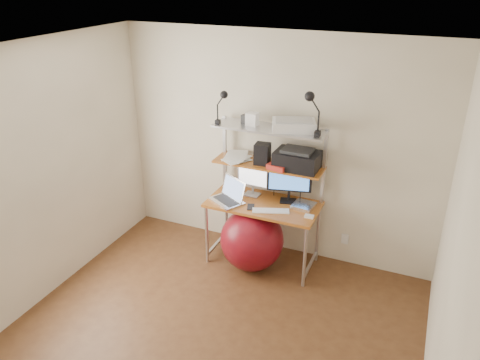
% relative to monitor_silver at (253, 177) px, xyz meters
% --- Properties ---
extents(room, '(3.60, 3.60, 3.60)m').
position_rel_monitor_silver_xyz_m(room, '(0.18, -1.59, 0.29)').
color(room, brown).
rests_on(room, ground).
extents(computer_desk, '(1.20, 0.60, 1.57)m').
position_rel_monitor_silver_xyz_m(computer_desk, '(0.18, -0.09, -0.00)').
color(computer_desk, '#AE6621').
rests_on(computer_desk, ground).
extents(desktop, '(1.20, 0.60, 0.00)m').
position_rel_monitor_silver_xyz_m(desktop, '(0.18, -0.15, -0.22)').
color(desktop, '#AE6621').
rests_on(desktop, computer_desk).
extents(mid_shelf, '(1.18, 0.34, 0.00)m').
position_rel_monitor_silver_xyz_m(mid_shelf, '(0.18, -0.02, 0.19)').
color(mid_shelf, '#AE6621').
rests_on(mid_shelf, computer_desk).
extents(top_shelf, '(1.18, 0.34, 0.00)m').
position_rel_monitor_silver_xyz_m(top_shelf, '(0.18, -0.02, 0.59)').
color(top_shelf, '#BBBBC0').
rests_on(top_shelf, computer_desk).
extents(floor, '(3.60, 3.60, 0.00)m').
position_rel_monitor_silver_xyz_m(floor, '(0.18, -1.59, -0.96)').
color(floor, brown).
rests_on(floor, ground).
extents(wall_outlet, '(0.08, 0.01, 0.12)m').
position_rel_monitor_silver_xyz_m(wall_outlet, '(1.03, 0.19, -0.66)').
color(wall_outlet, white).
rests_on(wall_outlet, room).
extents(monitor_silver, '(0.37, 0.13, 0.41)m').
position_rel_monitor_silver_xyz_m(monitor_silver, '(0.00, 0.00, 0.00)').
color(monitor_silver, '#B4B5B9').
rests_on(monitor_silver, desktop).
extents(monitor_black, '(0.47, 0.18, 0.48)m').
position_rel_monitor_silver_xyz_m(monitor_black, '(0.42, 0.01, 0.02)').
color(monitor_black, black).
rests_on(monitor_black, desktop).
extents(laptop, '(0.46, 0.43, 0.32)m').
position_rel_monitor_silver_xyz_m(laptop, '(-0.17, -0.24, -0.16)').
color(laptop, silver).
rests_on(laptop, desktop).
extents(keyboard, '(0.40, 0.23, 0.01)m').
position_rel_monitor_silver_xyz_m(keyboard, '(0.32, -0.29, -0.21)').
color(keyboard, white).
rests_on(keyboard, desktop).
extents(mouse, '(0.09, 0.06, 0.03)m').
position_rel_monitor_silver_xyz_m(mouse, '(0.72, -0.26, -0.20)').
color(mouse, white).
rests_on(mouse, desktop).
extents(mac_mini, '(0.24, 0.24, 0.04)m').
position_rel_monitor_silver_xyz_m(mac_mini, '(0.61, -0.07, -0.20)').
color(mac_mini, silver).
rests_on(mac_mini, desktop).
extents(phone, '(0.11, 0.15, 0.01)m').
position_rel_monitor_silver_xyz_m(phone, '(0.09, -0.29, -0.21)').
color(phone, black).
rests_on(phone, desktop).
extents(printer, '(0.46, 0.32, 0.21)m').
position_rel_monitor_silver_xyz_m(printer, '(0.50, -0.03, 0.30)').
color(printer, black).
rests_on(printer, mid_shelf).
extents(nas_cube, '(0.17, 0.17, 0.22)m').
position_rel_monitor_silver_xyz_m(nas_cube, '(0.12, -0.05, 0.31)').
color(nas_cube, black).
rests_on(nas_cube, mid_shelf).
extents(red_box, '(0.22, 0.17, 0.06)m').
position_rel_monitor_silver_xyz_m(red_box, '(0.32, -0.13, 0.22)').
color(red_box, red).
rests_on(red_box, mid_shelf).
extents(scanner, '(0.50, 0.41, 0.11)m').
position_rel_monitor_silver_xyz_m(scanner, '(0.43, 0.01, 0.65)').
color(scanner, white).
rests_on(scanner, top_shelf).
extents(box_white, '(0.12, 0.10, 0.14)m').
position_rel_monitor_silver_xyz_m(box_white, '(-0.01, -0.03, 0.66)').
color(box_white, white).
rests_on(box_white, top_shelf).
extents(box_grey, '(0.12, 0.12, 0.10)m').
position_rel_monitor_silver_xyz_m(box_grey, '(-0.08, 0.01, 0.64)').
color(box_grey, '#2C2C2E').
rests_on(box_grey, top_shelf).
extents(clip_lamp_left, '(0.14, 0.08, 0.36)m').
position_rel_monitor_silver_xyz_m(clip_lamp_left, '(-0.29, -0.13, 0.86)').
color(clip_lamp_left, black).
rests_on(clip_lamp_left, top_shelf).
extents(clip_lamp_right, '(0.17, 0.10, 0.44)m').
position_rel_monitor_silver_xyz_m(clip_lamp_right, '(0.62, -0.09, 0.91)').
color(clip_lamp_right, black).
rests_on(clip_lamp_right, top_shelf).
extents(exercise_ball, '(0.69, 0.69, 0.69)m').
position_rel_monitor_silver_xyz_m(exercise_ball, '(0.11, -0.29, -0.61)').
color(exercise_ball, maroon).
rests_on(exercise_ball, floor).
extents(paper_stack, '(0.36, 0.44, 0.03)m').
position_rel_monitor_silver_xyz_m(paper_stack, '(-0.19, -0.01, 0.21)').
color(paper_stack, white).
rests_on(paper_stack, mid_shelf).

